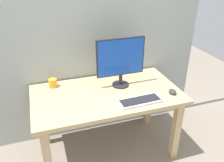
{
  "coord_description": "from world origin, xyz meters",
  "views": [
    {
      "loc": [
        -0.57,
        -1.89,
        1.87
      ],
      "look_at": [
        0.05,
        0.0,
        0.84
      ],
      "focal_mm": 37.73,
      "sensor_mm": 36.0,
      "label": 1
    }
  ],
  "objects_px": {
    "keyboard_primary": "(140,101)",
    "desk": "(107,102)",
    "coffee_mug": "(53,83)",
    "mouse": "(173,92)",
    "monitor": "(121,60)"
  },
  "relations": [
    {
      "from": "monitor",
      "to": "keyboard_primary",
      "type": "bearing_deg",
      "value": -81.36
    },
    {
      "from": "keyboard_primary",
      "to": "desk",
      "type": "bearing_deg",
      "value": 131.99
    },
    {
      "from": "mouse",
      "to": "coffee_mug",
      "type": "distance_m",
      "value": 1.19
    },
    {
      "from": "desk",
      "to": "coffee_mug",
      "type": "bearing_deg",
      "value": 149.21
    },
    {
      "from": "keyboard_primary",
      "to": "mouse",
      "type": "bearing_deg",
      "value": 7.23
    },
    {
      "from": "desk",
      "to": "coffee_mug",
      "type": "xyz_separation_m",
      "value": [
        -0.48,
        0.29,
        0.14
      ]
    },
    {
      "from": "desk",
      "to": "monitor",
      "type": "distance_m",
      "value": 0.43
    },
    {
      "from": "mouse",
      "to": "keyboard_primary",
      "type": "bearing_deg",
      "value": -175.29
    },
    {
      "from": "desk",
      "to": "keyboard_primary",
      "type": "distance_m",
      "value": 0.37
    },
    {
      "from": "monitor",
      "to": "mouse",
      "type": "xyz_separation_m",
      "value": [
        0.42,
        -0.32,
        -0.26
      ]
    },
    {
      "from": "desk",
      "to": "keyboard_primary",
      "type": "relative_size",
      "value": 3.54
    },
    {
      "from": "keyboard_primary",
      "to": "mouse",
      "type": "relative_size",
      "value": 4.56
    },
    {
      "from": "keyboard_primary",
      "to": "mouse",
      "type": "distance_m",
      "value": 0.36
    },
    {
      "from": "monitor",
      "to": "mouse",
      "type": "bearing_deg",
      "value": -37.9
    },
    {
      "from": "desk",
      "to": "mouse",
      "type": "relative_size",
      "value": 16.17
    }
  ]
}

